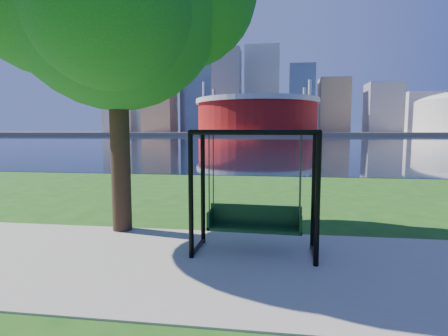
# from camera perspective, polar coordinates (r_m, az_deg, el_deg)

# --- Properties ---
(ground) EXTENTS (900.00, 900.00, 0.00)m
(ground) POSITION_cam_1_polar(r_m,az_deg,el_deg) (6.84, -0.31, -14.05)
(ground) COLOR #1E5114
(ground) RESTS_ON ground
(path) EXTENTS (120.00, 4.00, 0.03)m
(path) POSITION_cam_1_polar(r_m,az_deg,el_deg) (6.37, -0.98, -15.45)
(path) COLOR #9E937F
(path) RESTS_ON ground
(river) EXTENTS (900.00, 180.00, 0.02)m
(river) POSITION_cam_1_polar(r_m,az_deg,el_deg) (108.39, 7.48, 4.66)
(river) COLOR black
(river) RESTS_ON ground
(far_bank) EXTENTS (900.00, 228.00, 2.00)m
(far_bank) POSITION_cam_1_polar(r_m,az_deg,el_deg) (312.36, 7.81, 5.64)
(far_bank) COLOR #937F60
(far_bank) RESTS_ON ground
(stadium) EXTENTS (83.00, 83.00, 32.00)m
(stadium) POSITION_cam_1_polar(r_m,az_deg,el_deg) (241.90, 5.41, 8.73)
(stadium) COLOR maroon
(stadium) RESTS_ON far_bank
(skyline) EXTENTS (392.00, 66.00, 96.50)m
(skyline) POSITION_cam_1_polar(r_m,az_deg,el_deg) (327.52, 7.15, 11.77)
(skyline) COLOR gray
(skyline) RESTS_ON far_bank
(swing) EXTENTS (2.36, 1.10, 2.37)m
(swing) POSITION_cam_1_polar(r_m,az_deg,el_deg) (6.64, 5.04, -4.40)
(swing) COLOR black
(swing) RESTS_ON ground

